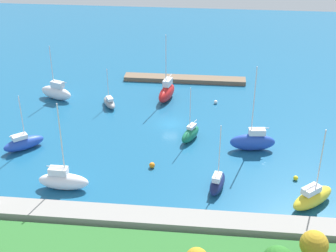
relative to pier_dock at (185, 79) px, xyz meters
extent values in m
plane|color=#19567F|center=(1.05, 19.38, -0.44)|extent=(160.00, 160.00, 0.00)
cube|color=brown|center=(0.00, 0.00, 0.00)|extent=(25.13, 2.94, 0.87)
cube|color=gray|center=(1.05, 46.43, 0.36)|extent=(55.02, 3.33, 1.59)
sphere|color=#AD841E|center=(-17.36, 52.79, 3.74)|extent=(2.99, 2.99, 2.99)
ellipsoid|color=#2347B2|center=(-12.54, 26.84, 0.93)|extent=(7.18, 2.77, 2.74)
cube|color=silver|center=(-13.09, 26.78, 2.78)|extent=(2.64, 1.49, 0.96)
cylinder|color=silver|center=(-12.19, 26.87, 7.85)|extent=(0.17, 0.17, 11.08)
cylinder|color=silver|center=(-13.53, 26.74, 3.41)|extent=(2.70, 0.41, 0.13)
ellipsoid|color=gray|center=(12.97, 13.63, 0.26)|extent=(3.77, 5.02, 1.40)
cube|color=silver|center=(12.78, 13.97, 1.25)|extent=(1.69, 2.00, 0.58)
cylinder|color=silver|center=(13.09, 13.42, 3.93)|extent=(0.12, 0.12, 5.94)
cylinder|color=silver|center=(12.58, 14.34, 1.70)|extent=(1.11, 1.88, 0.09)
ellipsoid|color=white|center=(13.60, 40.06, 0.75)|extent=(7.01, 2.25, 2.38)
cube|color=silver|center=(14.15, 40.05, 2.42)|extent=(2.53, 1.33, 0.97)
cylinder|color=silver|center=(13.25, 40.06, 7.22)|extent=(0.17, 0.17, 10.56)
cylinder|color=silver|center=(14.49, 40.05, 3.06)|extent=(2.48, 0.16, 0.13)
ellipsoid|color=red|center=(2.73, 9.59, 0.93)|extent=(3.59, 7.16, 2.73)
cube|color=silver|center=(2.60, 9.05, 2.91)|extent=(1.77, 2.69, 1.23)
cylinder|color=silver|center=(2.81, 9.92, 7.34)|extent=(0.17, 0.17, 10.10)
cylinder|color=silver|center=(2.43, 8.36, 3.68)|extent=(0.88, 3.15, 0.13)
ellipsoid|color=yellow|center=(-19.60, 40.28, 0.67)|extent=(6.77, 6.39, 2.22)
cube|color=silver|center=(-19.18, 40.66, 2.20)|extent=(2.80, 2.70, 0.84)
cylinder|color=silver|center=(-19.86, 40.05, 6.20)|extent=(0.17, 0.17, 8.84)
cylinder|color=silver|center=(-18.93, 40.88, 2.77)|extent=(1.95, 1.77, 0.14)
ellipsoid|color=#141E4C|center=(-7.28, 37.96, 0.46)|extent=(2.85, 5.65, 1.80)
cube|color=silver|center=(-7.18, 38.38, 1.75)|extent=(1.43, 2.12, 0.76)
cylinder|color=silver|center=(-7.33, 37.69, 5.31)|extent=(0.13, 0.13, 7.89)
cylinder|color=silver|center=(-7.12, 38.66, 2.28)|extent=(0.53, 1.96, 0.10)
ellipsoid|color=#19724C|center=(-2.74, 24.71, 0.59)|extent=(3.52, 5.32, 2.04)
cube|color=silver|center=(-2.91, 24.34, 1.87)|extent=(1.61, 2.07, 0.52)
cylinder|color=silver|center=(-2.64, 24.95, 5.22)|extent=(0.12, 0.12, 7.22)
cylinder|color=silver|center=(-3.13, 23.83, 2.28)|extent=(1.08, 2.27, 0.10)
ellipsoid|color=#2347B2|center=(22.95, 30.29, 0.55)|extent=(6.23, 5.78, 1.97)
cube|color=silver|center=(23.34, 30.62, 1.88)|extent=(2.57, 2.46, 0.69)
cylinder|color=silver|center=(22.71, 30.08, 5.06)|extent=(0.15, 0.15, 7.06)
cylinder|color=silver|center=(23.60, 30.85, 2.37)|extent=(1.87, 1.63, 0.12)
ellipsoid|color=white|center=(23.68, 11.51, 0.85)|extent=(7.06, 4.34, 2.58)
cube|color=silver|center=(23.18, 11.71, 2.70)|extent=(2.72, 2.02, 1.11)
cylinder|color=silver|center=(24.00, 11.39, 6.09)|extent=(0.16, 0.16, 7.89)
cylinder|color=silver|center=(22.56, 11.94, 3.41)|extent=(2.92, 1.22, 0.13)
sphere|color=white|center=(-6.61, 10.44, -0.09)|extent=(0.69, 0.69, 0.69)
sphere|color=yellow|center=(-18.26, 34.65, -0.10)|extent=(0.68, 0.68, 0.68)
sphere|color=orange|center=(2.31, 33.56, -0.01)|extent=(0.86, 0.86, 0.86)
camera|label=1|loc=(-6.22, 92.59, 38.07)|focal=51.42mm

